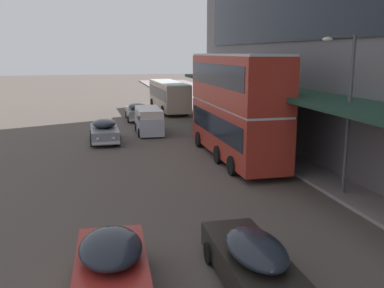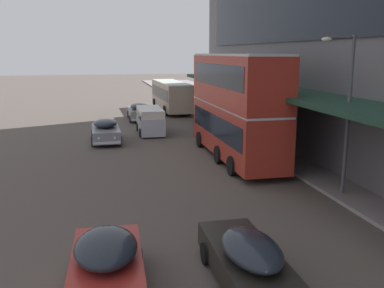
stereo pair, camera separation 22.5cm
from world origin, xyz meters
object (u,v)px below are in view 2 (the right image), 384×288
(sedan_far_back, at_px, (107,270))
(vw_van, at_px, (150,119))
(transit_bus_kerbside_front, at_px, (171,94))
(sedan_second_near, at_px, (139,111))
(sedan_trailing_mid, at_px, (249,262))
(transit_bus_kerbside_rear, at_px, (235,104))
(sedan_oncoming_front, at_px, (106,131))
(street_lamp, at_px, (345,104))

(sedan_far_back, bearing_deg, vw_van, 80.45)
(transit_bus_kerbside_front, relative_size, sedan_second_near, 2.09)
(sedan_far_back, bearing_deg, sedan_trailing_mid, -3.69)
(transit_bus_kerbside_front, bearing_deg, sedan_far_back, -102.15)
(sedan_second_near, height_order, sedan_far_back, sedan_far_back)
(transit_bus_kerbside_rear, distance_m, sedan_oncoming_front, 10.13)
(sedan_trailing_mid, bearing_deg, sedan_oncoming_front, 99.23)
(street_lamp, bearing_deg, sedan_oncoming_front, 124.35)
(sedan_trailing_mid, xyz_separation_m, sedan_far_back, (-3.64, 0.23, 0.07))
(transit_bus_kerbside_rear, bearing_deg, sedan_trailing_mid, -106.38)
(sedan_far_back, relative_size, street_lamp, 0.70)
(sedan_oncoming_front, xyz_separation_m, sedan_far_back, (-0.37, -19.91, 0.04))
(sedan_oncoming_front, relative_size, street_lamp, 0.70)
(sedan_second_near, relative_size, street_lamp, 0.76)
(sedan_second_near, distance_m, sedan_far_back, 29.59)
(sedan_trailing_mid, relative_size, street_lamp, 0.74)
(transit_bus_kerbside_front, height_order, vw_van, transit_bus_kerbside_front)
(transit_bus_kerbside_front, distance_m, street_lamp, 29.05)
(sedan_far_back, bearing_deg, street_lamp, 30.64)
(sedan_trailing_mid, xyz_separation_m, sedan_oncoming_front, (-3.27, 20.14, 0.03))
(transit_bus_kerbside_front, height_order, sedan_oncoming_front, transit_bus_kerbside_front)
(sedan_far_back, distance_m, street_lamp, 12.00)
(sedan_far_back, height_order, vw_van, vw_van)
(sedan_second_near, distance_m, sedan_oncoming_front, 10.00)
(sedan_oncoming_front, height_order, street_lamp, street_lamp)
(sedan_far_back, bearing_deg, sedan_second_near, 83.02)
(sedan_second_near, xyz_separation_m, vw_van, (0.18, -6.96, 0.32))
(transit_bus_kerbside_rear, relative_size, sedan_far_back, 2.28)
(transit_bus_kerbside_front, relative_size, sedan_far_back, 2.26)
(sedan_second_near, distance_m, street_lamp, 24.54)
(sedan_trailing_mid, height_order, vw_van, vw_van)
(transit_bus_kerbside_front, relative_size, transit_bus_kerbside_rear, 0.99)
(sedan_trailing_mid, distance_m, sedan_second_near, 29.60)
(transit_bus_kerbside_front, height_order, sedan_trailing_mid, transit_bus_kerbside_front)
(sedan_trailing_mid, bearing_deg, transit_bus_kerbside_rear, 73.62)
(transit_bus_kerbside_front, bearing_deg, sedan_second_near, -125.84)
(sedan_oncoming_front, distance_m, street_lamp, 17.29)
(street_lamp, bearing_deg, vw_van, 110.49)
(vw_van, bearing_deg, sedan_second_near, 91.47)
(transit_bus_kerbside_rear, height_order, sedan_oncoming_front, transit_bus_kerbside_rear)
(transit_bus_kerbside_front, relative_size, sedan_trailing_mid, 2.13)
(transit_bus_kerbside_rear, bearing_deg, sedan_second_near, 103.99)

